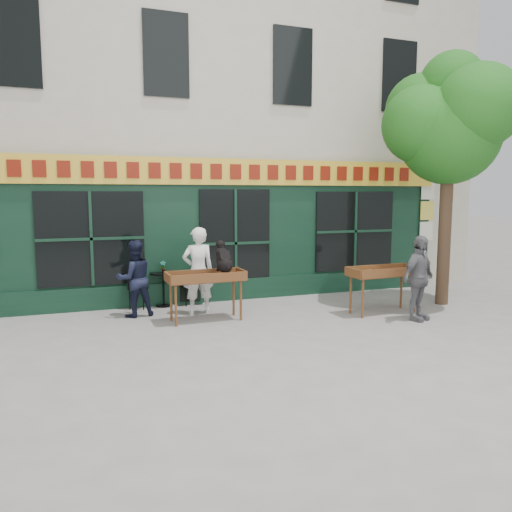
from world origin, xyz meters
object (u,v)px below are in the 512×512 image
Objects in this scene: book_cart_center at (206,280)px; dog at (223,256)px; woman at (198,271)px; man_left at (135,279)px; bistro_table at (163,282)px; book_cart_right at (383,274)px; man_right at (418,278)px.

book_cart_center is 2.53× the size of dog.
woman is 1.30m from man_left.
book_cart_center is at bearing 88.37° from woman.
dog is 2.01m from bistro_table.
man_left is (-0.70, -0.72, 0.24)m from bistro_table.
bistro_table is at bearing 118.19° from dog.
woman reaches higher than book_cart_right.
book_cart_right is (3.31, -0.58, -0.47)m from dog.
book_cart_right is at bearing 159.09° from woman.
woman is at bearing 158.19° from book_cart_right.
book_cart_right is 4.78m from bistro_table.
man_right is at bearing -70.72° from book_cart_right.
man_left reaches higher than book_cart_right.
book_cart_right is (3.66, -1.28, -0.09)m from woman.
man_left is (-5.23, 2.23, -0.06)m from man_right.
man_left is at bearing 144.80° from book_cart_center.
book_cart_center is 0.66m from woman.
man_left is at bearing -134.23° from bistro_table.
dog is 3.39m from book_cart_right.
bistro_table is at bearing 108.58° from book_cart_center.
book_cart_right is 0.81m from man_right.
woman is (-0.35, 0.70, -0.38)m from dog.
book_cart_right is at bearing 89.28° from man_right.
woman reaches higher than bistro_table.
bistro_table is (-0.58, 0.92, -0.36)m from woman.
man_right is at bearing -20.85° from book_cart_center.
book_cart_center is 1.53m from man_left.
dog is at bearing 114.94° from woman.
woman is 3.88m from book_cart_right.
dog is 0.38× the size of man_left.
book_cart_center is 1.69m from bistro_table.
man_left is (-1.28, 0.20, -0.13)m from woman.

